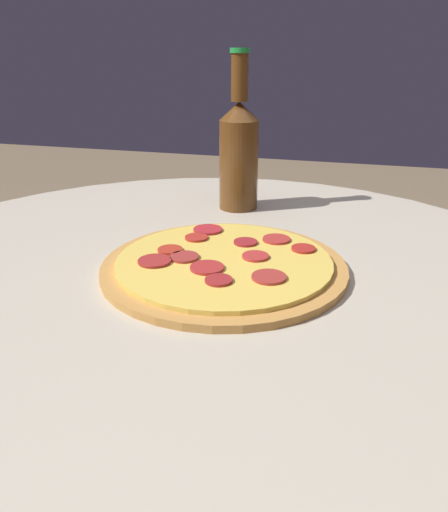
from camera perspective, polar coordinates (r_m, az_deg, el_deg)
The scene contains 3 objects.
table at distance 0.72m, azimuth -2.16°, elevation -12.57°, with size 1.02×1.02×0.68m.
pizza at distance 0.65m, azimuth -0.01°, elevation -0.96°, with size 0.32×0.32×0.02m.
beer_bottle at distance 0.89m, azimuth 1.71°, elevation 11.93°, with size 0.07×0.07×0.27m.
Camera 1 is at (-0.18, 0.56, 0.95)m, focal length 35.00 mm.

